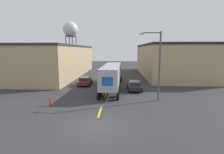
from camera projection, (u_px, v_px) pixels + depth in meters
The scene contains 10 objects.
ground_plane at pixel (95, 126), 13.83m from camera, with size 160.00×160.00×0.00m, color #333335.
road_centerline at pixel (106, 95), 23.31m from camera, with size 0.20×15.92×0.01m.
warehouse_left at pixel (52, 60), 40.71m from camera, with size 14.04×30.06×6.98m.
warehouse_right at pixel (170, 60), 41.25m from camera, with size 13.35×26.71×7.22m.
semi_truck at pixel (113, 74), 27.46m from camera, with size 3.02×15.42×3.70m.
parked_car_left_far at pixel (85, 81), 29.66m from camera, with size 2.05×4.28×1.40m.
parked_car_right_mid at pixel (135, 85), 25.84m from camera, with size 2.05×4.28×1.40m.
water_tower at pixel (71, 30), 59.98m from camera, with size 5.13×5.13×15.53m.
street_lamp at pixel (157, 61), 19.99m from camera, with size 2.49×0.32×7.99m.
fire_hydrant at pixel (50, 102), 18.72m from camera, with size 0.22×0.22×0.87m.
Camera 1 is at (1.97, -12.98, 5.95)m, focal length 28.00 mm.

